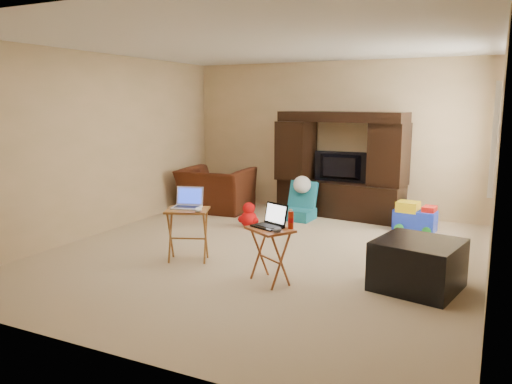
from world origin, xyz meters
The scene contains 22 objects.
floor centered at (0.00, 0.00, 0.00)m, with size 5.50×5.50×0.00m, color #C6B189.
ceiling centered at (0.00, 0.00, 2.50)m, with size 5.50×5.50×0.00m, color silver.
wall_back centered at (0.00, 2.75, 1.25)m, with size 5.00×5.00×0.00m, color tan.
wall_front centered at (0.00, -2.75, 1.25)m, with size 5.00×5.00×0.00m, color tan.
wall_left centered at (-2.50, 0.00, 1.25)m, with size 5.50×5.50×0.00m, color tan.
wall_right centered at (2.50, 0.00, 1.25)m, with size 5.50×5.50×0.00m, color tan.
window_pane centered at (2.48, 1.55, 1.40)m, with size 1.20×1.20×0.00m, color white.
window_frame centered at (2.46, 1.55, 1.40)m, with size 0.06×1.14×1.34m, color white.
entertainment_center centered at (0.24, 2.42, 0.84)m, with size 2.06×0.51×1.69m, color black.
television centered at (0.24, 2.37, 0.81)m, with size 0.86×0.11×0.49m, color black.
recliner centered at (-1.76, 1.88, 0.37)m, with size 1.12×0.98×0.73m, color #4A1F0F.
child_rocker centered at (-0.26, 1.89, 0.30)m, with size 0.45×0.52×0.61m, color #176D82, non-canonical shape.
plush_toy centered at (-0.75, 1.10, 0.19)m, with size 0.34×0.29×0.38m, color red, non-canonical shape.
push_toy centered at (1.52, 1.90, 0.22)m, with size 0.59×0.42×0.44m, color #1B35DC, non-canonical shape.
ottoman centered at (1.87, -0.39, 0.25)m, with size 0.76×0.76×0.49m, color black.
tray_table_left centered at (-0.67, -0.63, 0.31)m, with size 0.48×0.38×0.62m, color #986024.
tray_table_right centered at (0.48, -0.88, 0.29)m, with size 0.44×0.35×0.57m, color #A15227.
laptop_left centered at (-0.70, -0.60, 0.74)m, with size 0.32×0.27×0.24m, color silver.
laptop_right centered at (0.44, -0.86, 0.69)m, with size 0.30×0.25×0.24m, color black.
mouse_left centered at (-0.48, -0.70, 0.64)m, with size 0.08×0.13×0.05m, color silver.
mouse_right centered at (0.61, -0.99, 0.60)m, with size 0.07×0.12×0.05m, color #3B3B40.
water_bottle centered at (0.68, -0.80, 0.66)m, with size 0.06×0.06×0.18m, color red.
Camera 1 is at (2.48, -5.35, 1.82)m, focal length 35.00 mm.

